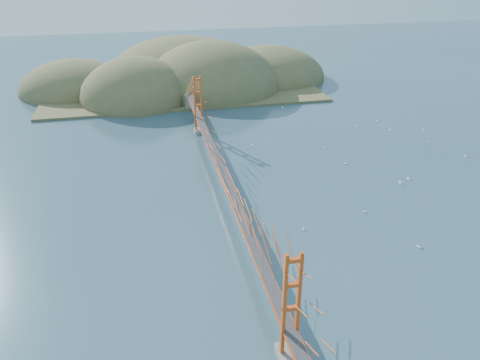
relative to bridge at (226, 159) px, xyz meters
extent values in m
plane|color=#325365|center=(0.00, -0.18, -7.01)|extent=(320.00, 320.00, 0.00)
cube|color=gray|center=(0.00, -30.18, -6.66)|extent=(2.00, 2.40, 0.70)
cube|color=gray|center=(0.00, 29.82, -6.66)|extent=(2.00, 2.40, 0.70)
cube|color=#CA4A16|center=(0.00, -0.18, -3.71)|extent=(1.40, 92.00, 0.16)
cube|color=#CA4A16|center=(0.00, -0.18, -3.91)|extent=(1.33, 92.00, 0.24)
cube|color=#38383A|center=(0.00, -0.18, -3.61)|extent=(1.19, 92.00, 0.03)
cube|color=gray|center=(0.00, 45.82, -5.36)|extent=(2.20, 2.60, 3.30)
cube|color=brown|center=(0.00, 63.82, -6.76)|extent=(70.00, 40.00, 0.60)
ellipsoid|color=brown|center=(-12.00, 55.82, -7.01)|extent=(28.00, 28.00, 21.00)
ellipsoid|color=brown|center=(8.00, 61.82, -7.01)|extent=(36.00, 36.00, 25.00)
ellipsoid|color=brown|center=(26.00, 69.82, -7.01)|extent=(32.00, 32.00, 18.00)
ellipsoid|color=brown|center=(-28.00, 67.82, -7.01)|extent=(28.00, 28.00, 16.00)
ellipsoid|color=brown|center=(2.00, 77.82, -7.01)|extent=(44.00, 44.00, 22.00)
cube|color=white|center=(45.76, 7.32, -6.95)|extent=(0.30, 0.57, 0.10)
cylinder|color=white|center=(45.76, 7.32, -6.65)|extent=(0.02, 0.02, 0.59)
cube|color=white|center=(28.70, 0.11, -6.94)|extent=(0.27, 0.63, 0.11)
cylinder|color=white|center=(28.70, 0.11, -6.61)|extent=(0.02, 0.02, 0.66)
cube|color=white|center=(42.94, 14.91, -6.95)|extent=(0.49, 0.44, 0.09)
cylinder|color=white|center=(42.94, 14.91, -6.68)|extent=(0.01, 0.01, 0.54)
cube|color=white|center=(8.90, 20.48, -6.94)|extent=(0.63, 0.47, 0.11)
cylinder|color=white|center=(8.90, 20.48, -6.61)|extent=(0.02, 0.02, 0.66)
cube|color=white|center=(33.10, 26.06, -6.94)|extent=(0.62, 0.51, 0.11)
cylinder|color=white|center=(33.10, 26.06, -6.61)|extent=(0.02, 0.02, 0.67)
cube|color=white|center=(18.88, -7.22, -6.96)|extent=(0.50, 0.40, 0.09)
cylinder|color=white|center=(18.88, -7.22, -6.69)|extent=(0.01, 0.01, 0.53)
cube|color=white|center=(21.55, 41.82, -6.94)|extent=(0.62, 0.27, 0.11)
cylinder|color=white|center=(21.55, 41.82, -6.61)|extent=(0.02, 0.02, 0.66)
cube|color=white|center=(30.70, 1.13, -6.94)|extent=(0.24, 0.63, 0.11)
cylinder|color=white|center=(30.70, 1.13, -6.60)|extent=(0.02, 0.02, 0.67)
cube|color=white|center=(39.10, 22.60, -6.94)|extent=(0.31, 0.62, 0.11)
cylinder|color=white|center=(39.10, 22.60, -6.62)|extent=(0.02, 0.02, 0.65)
cube|color=white|center=(21.69, -16.85, -6.95)|extent=(0.43, 0.58, 0.10)
cylinder|color=white|center=(21.69, -16.85, -6.64)|extent=(0.02, 0.02, 0.61)
cube|color=white|center=(22.89, 8.83, -6.95)|extent=(0.61, 0.40, 0.11)
cylinder|color=white|center=(22.89, 8.83, -6.63)|extent=(0.02, 0.02, 0.63)
cube|color=white|center=(8.72, -9.71, -6.96)|extent=(0.23, 0.49, 0.09)
cylinder|color=white|center=(8.72, -9.71, -6.70)|extent=(0.01, 0.01, 0.51)
cube|color=white|center=(46.01, 21.26, -6.95)|extent=(0.57, 0.21, 0.10)
cylinder|color=white|center=(46.01, 21.26, -6.64)|extent=(0.02, 0.02, 0.61)
cube|color=white|center=(22.04, 16.29, -6.95)|extent=(0.50, 0.53, 0.10)
cylinder|color=white|center=(22.04, 16.29, -6.65)|extent=(0.02, 0.02, 0.60)
cube|color=white|center=(39.06, 28.39, -6.95)|extent=(0.31, 0.55, 0.10)
cylinder|color=white|center=(39.06, 28.39, -6.66)|extent=(0.02, 0.02, 0.57)
camera|label=1|loc=(-11.22, -60.25, 27.49)|focal=35.00mm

